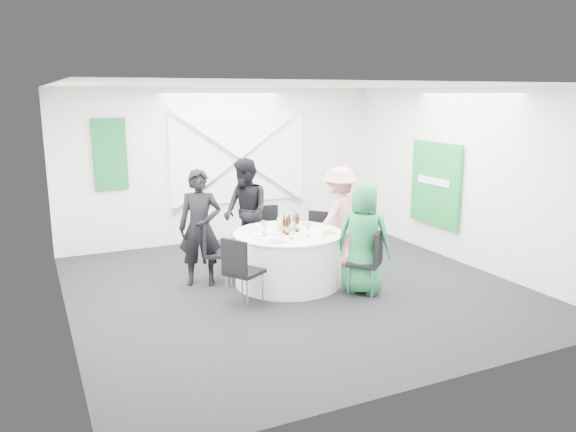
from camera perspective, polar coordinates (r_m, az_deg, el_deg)
name	(u,v)px	position (r m, az deg, el deg)	size (l,w,h in m)	color
floor	(294,287)	(8.04, 0.61, -7.26)	(6.00, 6.00, 0.00)	black
ceiling	(294,85)	(7.57, 0.66, 13.13)	(6.00, 6.00, 0.00)	white
wall_back	(223,165)	(10.43, -6.60, 5.14)	(6.00, 6.00, 0.00)	silver
wall_front	(440,242)	(5.21, 15.20, -2.53)	(6.00, 6.00, 0.00)	silver
wall_left	(59,209)	(6.94, -22.25, 0.64)	(6.00, 6.00, 0.00)	silver
wall_right	(464,177)	(9.37, 17.42, 3.83)	(6.00, 6.00, 0.00)	silver
window_panel	(239,159)	(10.48, -4.98, 5.76)	(2.60, 0.03, 1.60)	silver
window_brace_a	(240,160)	(10.45, -4.90, 5.73)	(0.05, 0.05, 3.16)	silver
window_brace_b	(240,160)	(10.45, -4.90, 5.73)	(0.05, 0.05, 3.16)	silver
green_banner	(110,154)	(9.90, -17.63, 6.00)	(0.55, 0.04, 1.20)	#136127
green_sign	(435,184)	(9.81, 14.72, 3.17)	(0.05, 1.20, 1.40)	#188532
banquet_table	(288,258)	(8.09, 0.00, -4.29)	(1.56, 1.56, 0.76)	silver
chair_back	(268,229)	(9.13, -2.05, -1.36)	(0.47, 0.48, 0.91)	black
chair_back_left	(215,248)	(8.14, -7.47, -3.22)	(0.55, 0.55, 0.90)	black
chair_back_right	(317,233)	(9.10, 2.92, -1.76)	(0.53, 0.53, 0.83)	black
chair_front_right	(370,258)	(7.68, 8.32, -4.24)	(0.57, 0.57, 0.89)	black
chair_front_left	(240,267)	(7.19, -4.89, -5.17)	(0.58, 0.57, 0.92)	black
person_man_back_left	(200,228)	(8.04, -8.92, -1.20)	(0.61, 0.40, 1.67)	black
person_man_back	(246,212)	(8.98, -4.31, 0.44)	(0.82, 0.45, 1.70)	black
person_woman_pink	(339,218)	(8.81, 5.21, -0.16)	(1.03, 0.48, 1.59)	pink
person_woman_green	(364,239)	(7.69, 7.68, -2.29)	(0.75, 0.49, 1.54)	#227E46
plate_back	(269,225)	(8.40, -1.97, -0.93)	(0.25, 0.25, 0.01)	white
plate_back_left	(250,230)	(8.14, -3.85, -1.38)	(0.27, 0.27, 0.01)	white
plate_back_right	(306,224)	(8.45, 1.88, -0.80)	(0.28, 0.28, 0.04)	white
plate_front_right	(329,233)	(7.93, 4.16, -1.70)	(0.27, 0.27, 0.04)	white
plate_front_left	(272,240)	(7.56, -1.66, -2.44)	(0.28, 0.28, 0.01)	white
napkin	(276,239)	(7.47, -1.20, -2.38)	(0.17, 0.11, 0.05)	silver
beer_bottle_a	(284,226)	(7.95, -0.40, -1.04)	(0.06, 0.06, 0.25)	#3D1C0B
beer_bottle_b	(289,225)	(8.05, 0.12, -0.90)	(0.06, 0.06, 0.24)	#3D1C0B
beer_bottle_c	(297,224)	(8.00, 0.95, -0.86)	(0.06, 0.06, 0.28)	#3D1C0B
beer_bottle_d	(287,228)	(7.83, -0.10, -1.21)	(0.06, 0.06, 0.26)	#3D1C0B
green_water_bottle	(295,222)	(8.13, 0.70, -0.63)	(0.08, 0.08, 0.29)	green
clear_water_bottle	(280,226)	(7.85, -0.82, -1.05)	(0.08, 0.08, 0.30)	white
wine_glass_a	(287,218)	(8.34, -0.14, -0.20)	(0.07, 0.07, 0.17)	white
wine_glass_b	(265,225)	(7.89, -2.34, -0.95)	(0.07, 0.07, 0.17)	white
wine_glass_c	(264,227)	(7.79, -2.42, -1.12)	(0.07, 0.07, 0.17)	white
wine_glass_d	(263,224)	(7.97, -2.52, -0.81)	(0.07, 0.07, 0.17)	white
wine_glass_e	(292,230)	(7.63, 0.38, -1.39)	(0.07, 0.07, 0.17)	white
wine_glass_f	(308,228)	(7.74, 2.02, -1.20)	(0.07, 0.07, 0.17)	white
fork_a	(251,229)	(8.19, -3.81, -1.34)	(0.01, 0.15, 0.01)	silver
knife_a	(248,235)	(7.88, -4.07, -1.90)	(0.01, 0.15, 0.01)	silver
fork_b	(257,239)	(7.62, -3.16, -2.38)	(0.01, 0.15, 0.01)	silver
knife_b	(286,243)	(7.43, -0.25, -2.74)	(0.01, 0.15, 0.01)	silver
fork_c	(323,238)	(7.69, 3.54, -2.25)	(0.01, 0.15, 0.01)	silver
knife_c	(328,231)	(8.09, 4.04, -1.52)	(0.01, 0.15, 0.01)	silver
fork_d	(319,227)	(8.33, 3.20, -1.09)	(0.01, 0.15, 0.01)	silver
knife_d	(303,224)	(8.51, 1.49, -0.79)	(0.01, 0.15, 0.01)	silver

